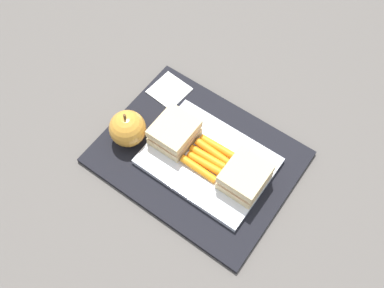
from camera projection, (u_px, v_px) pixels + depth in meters
name	position (u px, v px, depth m)	size (l,w,h in m)	color
ground_plane	(197.00, 158.00, 0.84)	(2.40, 2.40, 0.00)	#56514C
lunchbag_mat	(197.00, 157.00, 0.84)	(0.36, 0.28, 0.01)	black
food_tray	(208.00, 161.00, 0.82)	(0.23, 0.17, 0.01)	white
sandwich_half_left	(245.00, 177.00, 0.78)	(0.07, 0.08, 0.04)	#DBC189
sandwich_half_right	(174.00, 132.00, 0.82)	(0.07, 0.08, 0.04)	#DBC189
carrot_sticks_bundle	(208.00, 158.00, 0.81)	(0.08, 0.07, 0.02)	orange
apple	(128.00, 129.00, 0.82)	(0.07, 0.07, 0.08)	gold
paper_napkin	(169.00, 90.00, 0.91)	(0.07, 0.07, 0.00)	white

